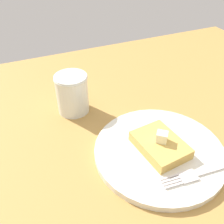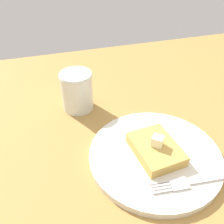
% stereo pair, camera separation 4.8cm
% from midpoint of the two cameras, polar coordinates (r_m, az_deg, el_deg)
% --- Properties ---
extents(table_surface, '(1.17, 1.17, 0.02)m').
position_cam_midpoint_polar(table_surface, '(0.43, 17.37, -19.86)').
color(table_surface, '#A77D3E').
rests_on(table_surface, ground).
extents(plate, '(0.24, 0.24, 0.01)m').
position_cam_midpoint_polar(plate, '(0.46, 12.76, -9.70)').
color(plate, silver).
rests_on(plate, table_surface).
extents(toast_slice_center, '(0.08, 0.10, 0.02)m').
position_cam_midpoint_polar(toast_slice_center, '(0.45, 13.02, -8.38)').
color(toast_slice_center, gold).
rests_on(toast_slice_center, plate).
extents(butter_pat_primary, '(0.03, 0.03, 0.02)m').
position_cam_midpoint_polar(butter_pat_primary, '(0.44, 13.52, -6.63)').
color(butter_pat_primary, '#F1EEC3').
rests_on(butter_pat_primary, toast_slice_center).
extents(fork, '(0.16, 0.03, 0.00)m').
position_cam_midpoint_polar(fork, '(0.43, 21.32, -14.77)').
color(fork, silver).
rests_on(fork, plate).
extents(syrup_jar, '(0.07, 0.07, 0.09)m').
position_cam_midpoint_polar(syrup_jar, '(0.55, -5.48, 4.32)').
color(syrup_jar, '#5D2C09').
rests_on(syrup_jar, table_surface).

